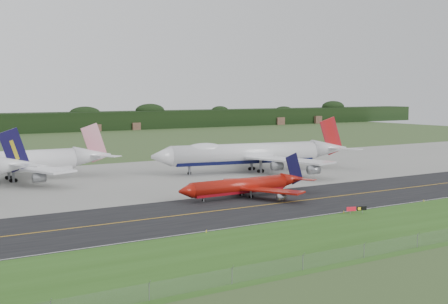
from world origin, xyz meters
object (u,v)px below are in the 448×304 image
Objects in this scene: jet_red_737 at (246,186)px; jet_star_tail at (10,162)px; jet_ba_747 at (252,154)px; taxiway_sign at (357,209)px.

jet_star_tail is (-41.06, 57.93, 2.55)m from jet_red_737.
jet_ba_747 is 72.30m from jet_star_tail.
jet_star_tail is at bearing 118.99° from taxiway_sign.
jet_ba_747 is 47.39m from jet_red_737.
jet_red_737 is at bearing -126.89° from jet_ba_747.
jet_ba_747 reaches higher than taxiway_sign.
jet_red_737 is 71.05m from jet_star_tail.
taxiway_sign is at bearing -75.92° from jet_red_737.
jet_ba_747 is 70.75m from taxiway_sign.
jet_red_737 is at bearing -54.67° from jet_star_tail.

